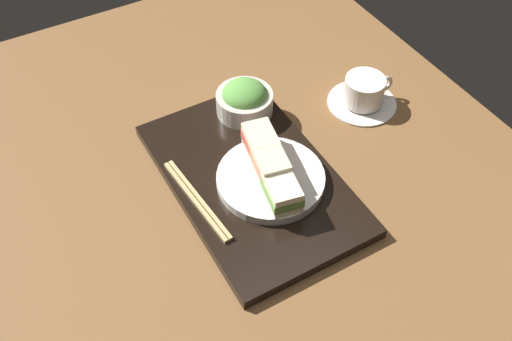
{
  "coord_description": "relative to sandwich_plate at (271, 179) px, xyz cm",
  "views": [
    {
      "loc": [
        55.05,
        -34.45,
        80.37
      ],
      "look_at": [
        -2.71,
        -1.57,
        5.0
      ],
      "focal_mm": 40.64,
      "sensor_mm": 36.0,
      "label": 1
    }
  ],
  "objects": [
    {
      "name": "sandwich_near",
      "position": [
        -5.58,
        1.17,
        3.43
      ],
      "size": [
        8.09,
        6.5,
        5.12
      ],
      "color": "beige",
      "rests_on": "sandwich_plate"
    },
    {
      "name": "serving_tray",
      "position": [
        -3.19,
        -2.08,
        -1.91
      ],
      "size": [
        43.54,
        27.16,
        2.08
      ],
      "primitive_type": "cube",
      "color": "black",
      "rests_on": "ground_plane"
    },
    {
      "name": "salad_bowl",
      "position": [
        -18.39,
        4.93,
        2.22
      ],
      "size": [
        11.14,
        11.14,
        6.81
      ],
      "color": "beige",
      "rests_on": "serving_tray"
    },
    {
      "name": "coffee_cup",
      "position": [
        -10.48,
        28.19,
        -0.17
      ],
      "size": [
        14.2,
        14.2,
        6.39
      ],
      "color": "silver",
      "rests_on": "ground_plane"
    },
    {
      "name": "sandwich_middle",
      "position": [
        0.0,
        -0.0,
        3.41
      ],
      "size": [
        8.39,
        6.55,
        5.07
      ],
      "color": "beige",
      "rests_on": "sandwich_plate"
    },
    {
      "name": "chopsticks_pair",
      "position": [
        -2.58,
        -13.22,
        -0.52
      ],
      "size": [
        20.59,
        3.29,
        0.7
      ],
      "color": "tan",
      "rests_on": "serving_tray"
    },
    {
      "name": "ground_plane",
      "position": [
        1.3,
        -0.59,
        -4.46
      ],
      "size": [
        140.0,
        100.0,
        3.0
      ],
      "primitive_type": "cube",
      "color": "brown"
    },
    {
      "name": "sandwich_plate",
      "position": [
        0.0,
        0.0,
        0.0
      ],
      "size": [
        19.18,
        19.18,
        1.74
      ],
      "primitive_type": "cylinder",
      "color": "silver",
      "rests_on": "serving_tray"
    },
    {
      "name": "sandwich_far",
      "position": [
        5.58,
        -1.17,
        3.05
      ],
      "size": [
        8.08,
        6.56,
        4.36
      ],
      "color": "#EFE5C1",
      "rests_on": "sandwich_plate"
    }
  ]
}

